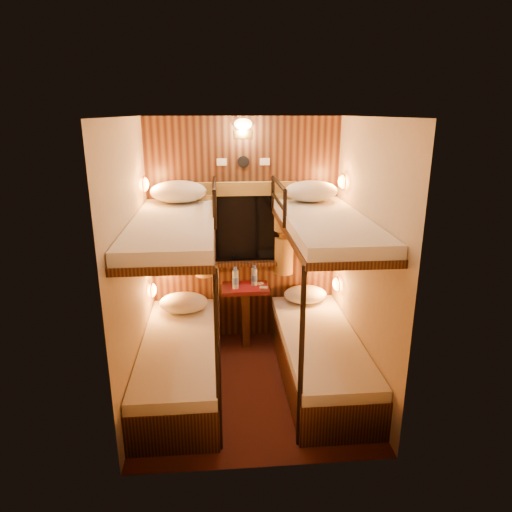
{
  "coord_description": "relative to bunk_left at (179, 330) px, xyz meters",
  "views": [
    {
      "loc": [
        -0.27,
        -3.7,
        2.44
      ],
      "look_at": [
        0.06,
        0.15,
        1.21
      ],
      "focal_mm": 32.0,
      "sensor_mm": 36.0,
      "label": 1
    }
  ],
  "objects": [
    {
      "name": "wall_back",
      "position": [
        0.65,
        0.98,
        0.64
      ],
      "size": [
        2.4,
        0.0,
        2.4
      ],
      "primitive_type": "plane",
      "rotation": [
        1.57,
        0.0,
        0.0
      ],
      "color": "#C6B293",
      "rests_on": "floor"
    },
    {
      "name": "pillow_upper_right",
      "position": [
        1.3,
        0.65,
        1.13
      ],
      "size": [
        0.53,
        0.38,
        0.21
      ],
      "primitive_type": "ellipsoid",
      "color": "silver",
      "rests_on": "bunk_right"
    },
    {
      "name": "bottle_right",
      "position": [
        0.75,
        0.81,
        0.19
      ],
      "size": [
        0.07,
        0.07,
        0.23
      ],
      "rotation": [
        0.0,
        0.0,
        0.18
      ],
      "color": "#99BFE5",
      "rests_on": "table"
    },
    {
      "name": "pillow_upper_left",
      "position": [
        -0.0,
        0.7,
        1.14
      ],
      "size": [
        0.55,
        0.39,
        0.22
      ],
      "primitive_type": "ellipsoid",
      "color": "silver",
      "rests_on": "bunk_left"
    },
    {
      "name": "wall_front",
      "position": [
        0.65,
        -1.12,
        0.64
      ],
      "size": [
        2.4,
        0.0,
        2.4
      ],
      "primitive_type": "plane",
      "rotation": [
        -1.57,
        0.0,
        0.0
      ],
      "color": "#C6B293",
      "rests_on": "floor"
    },
    {
      "name": "bunk_right",
      "position": [
        1.3,
        0.0,
        0.0
      ],
      "size": [
        0.72,
        1.9,
        1.82
      ],
      "color": "black",
      "rests_on": "floor"
    },
    {
      "name": "back_panel",
      "position": [
        0.65,
        0.97,
        0.64
      ],
      "size": [
        2.0,
        0.03,
        2.4
      ],
      "primitive_type": "cube",
      "color": "black",
      "rests_on": "floor"
    },
    {
      "name": "table",
      "position": [
        0.65,
        0.78,
        -0.14
      ],
      "size": [
        0.5,
        0.34,
        0.66
      ],
      "color": "#551713",
      "rests_on": "floor"
    },
    {
      "name": "pillow_lower_left",
      "position": [
        -0.0,
        0.62,
        -0.0
      ],
      "size": [
        0.5,
        0.36,
        0.2
      ],
      "primitive_type": "ellipsoid",
      "color": "silver",
      "rests_on": "bunk_left"
    },
    {
      "name": "reading_lamps",
      "position": [
        0.65,
        0.63,
        0.68
      ],
      "size": [
        2.0,
        0.2,
        1.25
      ],
      "color": "orange",
      "rests_on": "wall_left"
    },
    {
      "name": "bunk_left",
      "position": [
        0.0,
        0.0,
        0.0
      ],
      "size": [
        0.72,
        1.9,
        1.82
      ],
      "color": "black",
      "rests_on": "floor"
    },
    {
      "name": "window",
      "position": [
        0.65,
        0.94,
        0.62
      ],
      "size": [
        1.0,
        0.12,
        0.79
      ],
      "color": "black",
      "rests_on": "back_panel"
    },
    {
      "name": "wall_left",
      "position": [
        -0.35,
        -0.07,
        0.64
      ],
      "size": [
        0.0,
        2.4,
        2.4
      ],
      "primitive_type": "plane",
      "rotation": [
        1.57,
        0.0,
        1.57
      ],
      "color": "#C6B293",
      "rests_on": "floor"
    },
    {
      "name": "wall_right",
      "position": [
        1.65,
        -0.07,
        0.64
      ],
      "size": [
        0.0,
        2.4,
        2.4
      ],
      "primitive_type": "plane",
      "rotation": [
        1.57,
        0.0,
        -1.57
      ],
      "color": "#C6B293",
      "rests_on": "floor"
    },
    {
      "name": "ceiling",
      "position": [
        0.65,
        -0.07,
        1.84
      ],
      "size": [
        2.1,
        2.1,
        0.0
      ],
      "primitive_type": "plane",
      "rotation": [
        3.14,
        0.0,
        0.0
      ],
      "color": "silver",
      "rests_on": "wall_back"
    },
    {
      "name": "floor",
      "position": [
        0.65,
        -0.07,
        -0.56
      ],
      "size": [
        2.1,
        2.1,
        0.0
      ],
      "primitive_type": "plane",
      "color": "black",
      "rests_on": "ground"
    },
    {
      "name": "back_fixtures",
      "position": [
        0.65,
        0.93,
        1.69
      ],
      "size": [
        0.54,
        0.09,
        0.48
      ],
      "color": "black",
      "rests_on": "back_panel"
    },
    {
      "name": "curtains",
      "position": [
        0.65,
        0.9,
        0.71
      ],
      "size": [
        1.1,
        0.22,
        1.0
      ],
      "color": "olive",
      "rests_on": "back_panel"
    },
    {
      "name": "sachet_a",
      "position": [
        0.84,
        0.73,
        0.09
      ],
      "size": [
        0.09,
        0.08,
        0.01
      ],
      "primitive_type": "cube",
      "rotation": [
        0.0,
        0.0,
        -0.16
      ],
      "color": "silver",
      "rests_on": "table"
    },
    {
      "name": "bottle_left",
      "position": [
        0.54,
        0.73,
        0.19
      ],
      "size": [
        0.07,
        0.07,
        0.24
      ],
      "rotation": [
        0.0,
        0.0,
        0.07
      ],
      "color": "#99BFE5",
      "rests_on": "table"
    },
    {
      "name": "pillow_lower_right",
      "position": [
        1.3,
        0.76,
        -0.01
      ],
      "size": [
        0.47,
        0.33,
        0.18
      ],
      "primitive_type": "ellipsoid",
      "color": "silver",
      "rests_on": "bunk_right"
    },
    {
      "name": "sachet_b",
      "position": [
        0.81,
        0.85,
        0.09
      ],
      "size": [
        0.1,
        0.09,
        0.01
      ],
      "primitive_type": "cube",
      "rotation": [
        0.0,
        0.0,
        0.4
      ],
      "color": "silver",
      "rests_on": "table"
    }
  ]
}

